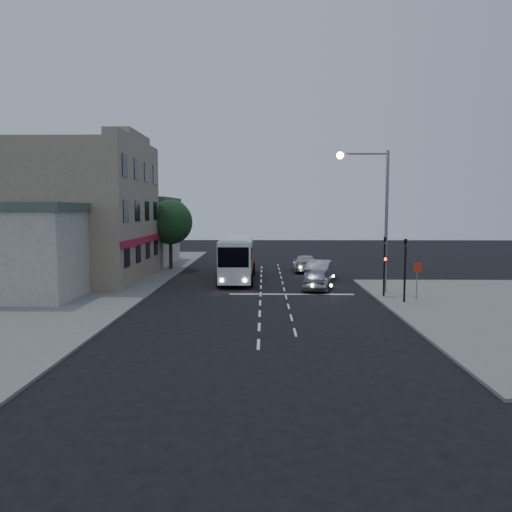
{
  "coord_description": "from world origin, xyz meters",
  "views": [
    {
      "loc": [
        0.22,
        -29.66,
        5.4
      ],
      "look_at": [
        -0.34,
        4.91,
        2.2
      ],
      "focal_mm": 35.0,
      "sensor_mm": 36.0,
      "label": 1
    }
  ],
  "objects_px": {
    "car_suv": "(318,279)",
    "car_sedan_a": "(321,270)",
    "traffic_signal_main": "(385,259)",
    "streetlight": "(376,205)",
    "tour_bus": "(238,256)",
    "car_sedan_b": "(305,263)",
    "street_tree": "(170,220)",
    "traffic_signal_side": "(405,262)",
    "regulatory_sign": "(417,274)"
  },
  "relations": [
    {
      "from": "streetlight",
      "to": "street_tree",
      "type": "height_order",
      "value": "streetlight"
    },
    {
      "from": "tour_bus",
      "to": "traffic_signal_main",
      "type": "height_order",
      "value": "traffic_signal_main"
    },
    {
      "from": "car_sedan_b",
      "to": "street_tree",
      "type": "distance_m",
      "value": 12.66
    },
    {
      "from": "traffic_signal_side",
      "to": "street_tree",
      "type": "xyz_separation_m",
      "value": [
        -16.51,
        16.22,
        2.08
      ]
    },
    {
      "from": "car_suv",
      "to": "street_tree",
      "type": "relative_size",
      "value": 0.69
    },
    {
      "from": "traffic_signal_main",
      "to": "traffic_signal_side",
      "type": "distance_m",
      "value": 2.1
    },
    {
      "from": "car_sedan_b",
      "to": "street_tree",
      "type": "xyz_separation_m",
      "value": [
        -12.05,
        0.94,
        3.78
      ]
    },
    {
      "from": "car_sedan_a",
      "to": "car_sedan_b",
      "type": "distance_m",
      "value": 5.58
    },
    {
      "from": "tour_bus",
      "to": "traffic_signal_side",
      "type": "bearing_deg",
      "value": -45.61
    },
    {
      "from": "streetlight",
      "to": "street_tree",
      "type": "distance_m",
      "value": 20.19
    },
    {
      "from": "car_sedan_a",
      "to": "streetlight",
      "type": "bearing_deg",
      "value": 129.48
    },
    {
      "from": "street_tree",
      "to": "traffic_signal_side",
      "type": "bearing_deg",
      "value": -44.5
    },
    {
      "from": "traffic_signal_side",
      "to": "regulatory_sign",
      "type": "height_order",
      "value": "traffic_signal_side"
    },
    {
      "from": "streetlight",
      "to": "street_tree",
      "type": "bearing_deg",
      "value": 140.49
    },
    {
      "from": "traffic_signal_side",
      "to": "regulatory_sign",
      "type": "distance_m",
      "value": 1.61
    },
    {
      "from": "car_suv",
      "to": "car_sedan_a",
      "type": "bearing_deg",
      "value": -85.03
    },
    {
      "from": "car_sedan_b",
      "to": "traffic_signal_main",
      "type": "distance_m",
      "value": 13.93
    },
    {
      "from": "regulatory_sign",
      "to": "street_tree",
      "type": "distance_m",
      "value": 23.4
    },
    {
      "from": "car_sedan_a",
      "to": "regulatory_sign",
      "type": "bearing_deg",
      "value": 134.31
    },
    {
      "from": "car_suv",
      "to": "tour_bus",
      "type": "bearing_deg",
      "value": -28.34
    },
    {
      "from": "car_suv",
      "to": "regulatory_sign",
      "type": "height_order",
      "value": "regulatory_sign"
    },
    {
      "from": "car_suv",
      "to": "regulatory_sign",
      "type": "xyz_separation_m",
      "value": [
        5.43,
        -4.04,
        0.87
      ]
    },
    {
      "from": "traffic_signal_side",
      "to": "streetlight",
      "type": "relative_size",
      "value": 0.46
    },
    {
      "from": "car_sedan_a",
      "to": "car_suv",
      "type": "bearing_deg",
      "value": 97.26
    },
    {
      "from": "car_sedan_b",
      "to": "traffic_signal_main",
      "type": "relative_size",
      "value": 1.2
    },
    {
      "from": "tour_bus",
      "to": "regulatory_sign",
      "type": "bearing_deg",
      "value": -40.1
    },
    {
      "from": "traffic_signal_side",
      "to": "car_suv",
      "type": "bearing_deg",
      "value": 131.56
    },
    {
      "from": "tour_bus",
      "to": "regulatory_sign",
      "type": "height_order",
      "value": "tour_bus"
    },
    {
      "from": "car_suv",
      "to": "car_sedan_a",
      "type": "relative_size",
      "value": 0.89
    },
    {
      "from": "tour_bus",
      "to": "street_tree",
      "type": "xyz_separation_m",
      "value": [
        -6.36,
        6.02,
        2.69
      ]
    },
    {
      "from": "regulatory_sign",
      "to": "traffic_signal_main",
      "type": "bearing_deg",
      "value": 149.16
    },
    {
      "from": "traffic_signal_main",
      "to": "street_tree",
      "type": "xyz_separation_m",
      "value": [
        -15.81,
        14.25,
        2.08
      ]
    },
    {
      "from": "tour_bus",
      "to": "car_sedan_b",
      "type": "bearing_deg",
      "value": 41.31
    },
    {
      "from": "streetlight",
      "to": "car_suv",
      "type": "bearing_deg",
      "value": 155.29
    },
    {
      "from": "car_sedan_b",
      "to": "regulatory_sign",
      "type": "bearing_deg",
      "value": 113.69
    },
    {
      "from": "regulatory_sign",
      "to": "streetlight",
      "type": "relative_size",
      "value": 0.24
    },
    {
      "from": "tour_bus",
      "to": "traffic_signal_side",
      "type": "relative_size",
      "value": 2.67
    },
    {
      "from": "car_sedan_a",
      "to": "traffic_signal_side",
      "type": "distance_m",
      "value": 10.55
    },
    {
      "from": "car_sedan_b",
      "to": "traffic_signal_side",
      "type": "distance_m",
      "value": 16.01
    },
    {
      "from": "street_tree",
      "to": "tour_bus",
      "type": "bearing_deg",
      "value": -43.41
    },
    {
      "from": "traffic_signal_main",
      "to": "streetlight",
      "type": "height_order",
      "value": "streetlight"
    },
    {
      "from": "tour_bus",
      "to": "car_sedan_a",
      "type": "xyz_separation_m",
      "value": [
        6.47,
        -0.45,
        -1.02
      ]
    },
    {
      "from": "car_sedan_b",
      "to": "traffic_signal_main",
      "type": "bearing_deg",
      "value": 108.6
    },
    {
      "from": "car_suv",
      "to": "street_tree",
      "type": "height_order",
      "value": "street_tree"
    },
    {
      "from": "car_sedan_b",
      "to": "tour_bus",
      "type": "bearing_deg",
      "value": 44.56
    },
    {
      "from": "tour_bus",
      "to": "car_suv",
      "type": "relative_size",
      "value": 2.56
    },
    {
      "from": "tour_bus",
      "to": "car_sedan_a",
      "type": "height_order",
      "value": "tour_bus"
    },
    {
      "from": "tour_bus",
      "to": "car_sedan_a",
      "type": "distance_m",
      "value": 6.56
    },
    {
      "from": "car_sedan_a",
      "to": "traffic_signal_side",
      "type": "xyz_separation_m",
      "value": [
        3.68,
        -9.75,
        1.63
      ]
    },
    {
      "from": "traffic_signal_side",
      "to": "street_tree",
      "type": "height_order",
      "value": "street_tree"
    }
  ]
}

